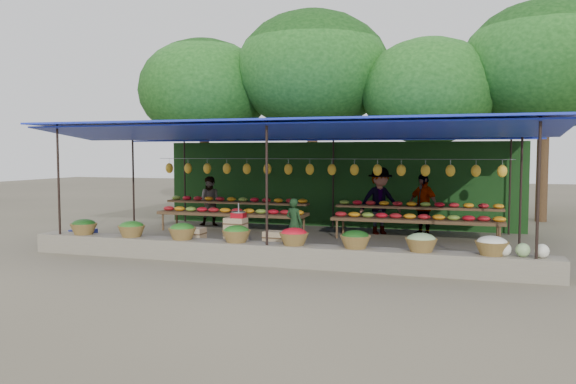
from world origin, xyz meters
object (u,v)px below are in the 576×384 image
(blue_crate_front, at_px, (90,242))
(crate_counter, at_px, (235,239))
(weighing_scale, at_px, (239,214))
(blue_crate_back, at_px, (83,236))
(vendor_seated, at_px, (294,223))

(blue_crate_front, bearing_deg, crate_counter, 3.42)
(weighing_scale, distance_m, blue_crate_back, 4.16)
(blue_crate_back, bearing_deg, weighing_scale, -11.36)
(crate_counter, relative_size, blue_crate_back, 4.26)
(blue_crate_front, bearing_deg, blue_crate_back, 131.62)
(weighing_scale, distance_m, vendor_seated, 1.38)
(crate_counter, xyz_separation_m, blue_crate_back, (-4.01, 0.13, -0.14))
(weighing_scale, distance_m, blue_crate_front, 3.57)
(weighing_scale, relative_size, blue_crate_back, 0.58)
(weighing_scale, height_order, vendor_seated, vendor_seated)
(weighing_scale, relative_size, blue_crate_front, 0.62)
(weighing_scale, relative_size, vendor_seated, 0.28)
(weighing_scale, height_order, blue_crate_front, weighing_scale)
(vendor_seated, relative_size, blue_crate_back, 2.07)
(crate_counter, height_order, weighing_scale, weighing_scale)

